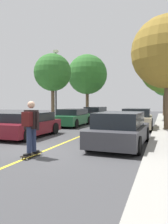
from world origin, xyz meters
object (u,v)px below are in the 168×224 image
at_px(parked_car_left_near, 72,117).
at_px(skateboarder, 31,124).
at_px(parked_car_left_far, 95,113).
at_px(street_tree_left_nearest, 53,73).
at_px(street_tree_right_far, 165,84).
at_px(street_tree_right_near, 166,68).
at_px(skateboard, 32,155).
at_px(street_tree_left_near, 87,75).
at_px(street_tree_right_nearest, 168,52).
at_px(streetlamp, 56,81).
at_px(parked_car_left_nearest, 29,125).
at_px(parked_car_right_nearest, 120,130).
at_px(parked_car_right_near, 137,119).

distance_m(parked_car_left_near, skateboarder, 9.68).
height_order(parked_car_left_far, street_tree_left_nearest, street_tree_left_nearest).
relative_size(parked_car_left_near, street_tree_right_far, 0.78).
bearing_deg(street_tree_right_near, skateboard, -105.33).
distance_m(street_tree_left_near, street_tree_right_near, 9.03).
height_order(street_tree_left_nearest, street_tree_right_far, street_tree_right_far).
bearing_deg(street_tree_right_nearest, skateboard, -116.77).
height_order(parked_car_left_near, streetlamp, streetlamp).
bearing_deg(streetlamp, skateboarder, -67.33).
relative_size(street_tree_left_nearest, skateboard, 6.40).
relative_size(parked_car_left_nearest, skateboard, 4.71).
distance_m(parked_car_left_near, street_tree_left_near, 10.13).
bearing_deg(parked_car_right_nearest, street_tree_left_nearest, 133.66).
relative_size(street_tree_left_near, street_tree_right_far, 1.27).
height_order(parked_car_left_near, skateboard, parked_car_left_near).
distance_m(parked_car_right_nearest, street_tree_left_nearest, 10.24).
distance_m(street_tree_left_near, skateboarder, 19.21).
bearing_deg(streetlamp, parked_car_left_near, -24.96).
bearing_deg(skateboard, parked_car_right_nearest, 49.85).
xyz_separation_m(skateboard, skateboarder, (-0.00, -0.03, 0.97)).
distance_m(street_tree_right_near, streetlamp, 9.90).
xyz_separation_m(parked_car_left_nearest, street_tree_left_nearest, (-1.83, 6.13, 3.50)).
bearing_deg(parked_car_left_nearest, parked_car_left_near, 90.02).
height_order(street_tree_left_nearest, skateboard, street_tree_left_nearest).
bearing_deg(parked_car_right_near, parked_car_right_nearest, -90.02).
height_order(parked_car_right_near, street_tree_left_near, street_tree_left_near).
bearing_deg(parked_car_left_far, street_tree_right_near, -1.07).
height_order(parked_car_left_far, parked_car_right_nearest, parked_car_right_nearest).
bearing_deg(skateboard, parked_car_left_near, 105.02).
relative_size(parked_car_right_nearest, skateboarder, 2.51).
bearing_deg(street_tree_right_far, streetlamp, -122.04).
relative_size(street_tree_left_nearest, street_tree_left_near, 0.77).
height_order(parked_car_right_near, street_tree_right_near, street_tree_right_near).
bearing_deg(street_tree_right_near, skateboarder, -105.30).
bearing_deg(street_tree_right_near, street_tree_left_nearest, -147.31).
height_order(street_tree_left_nearest, street_tree_right_near, street_tree_right_near).
xyz_separation_m(street_tree_right_nearest, skateboarder, (-4.16, -8.28, -3.70)).
distance_m(parked_car_left_near, street_tree_right_far, 16.11).
bearing_deg(street_tree_left_nearest, street_tree_right_far, 58.46).
bearing_deg(parked_car_right_near, street_tree_left_nearest, 172.87).
xyz_separation_m(parked_car_left_nearest, street_tree_right_far, (6.65, 19.95, 3.54)).
xyz_separation_m(parked_car_left_nearest, street_tree_right_near, (6.65, 11.57, 4.22)).
relative_size(street_tree_right_nearest, skateboarder, 4.05).
height_order(street_tree_left_near, street_tree_right_nearest, street_tree_left_near).
distance_m(street_tree_right_near, skateboarder, 16.21).
height_order(street_tree_right_near, skateboarder, street_tree_right_near).
bearing_deg(street_tree_left_nearest, parked_car_left_far, 71.78).
height_order(parked_car_left_far, street_tree_left_near, street_tree_left_near).
height_order(parked_car_right_nearest, skateboard, parked_car_right_nearest).
distance_m(parked_car_left_nearest, parked_car_right_nearest, 4.90).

